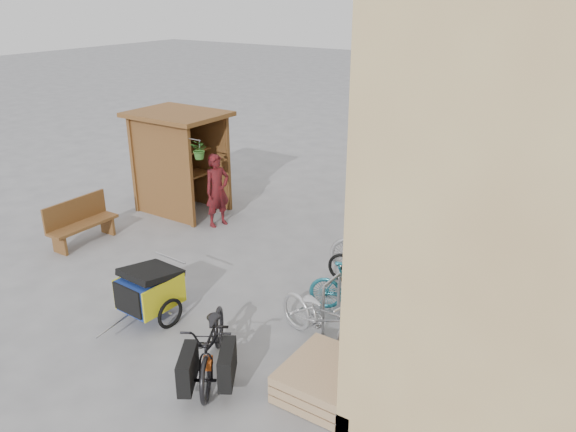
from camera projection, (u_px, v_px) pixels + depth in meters
The scene contains 17 objects.
ground at pixel (219, 288), 10.12m from camera, with size 80.00×80.00×0.00m, color gray.
kiosk at pixel (176, 148), 13.12m from camera, with size 2.49×1.65×2.40m.
bike_rack at pixel (394, 244), 10.61m from camera, with size 0.05×5.35×0.86m.
pallet_stack at pixel (325, 378), 7.42m from camera, with size 1.00×1.20×0.40m.
bench at pixel (80, 221), 11.75m from camera, with size 0.46×1.52×0.96m.
shopping_carts at pixel (492, 187), 13.48m from camera, with size 0.56×1.89×1.01m.
child_trailer at pixel (150, 289), 9.00m from camera, with size 0.97×1.62×0.95m.
cargo_bike at pixel (213, 343), 7.69m from camera, with size 1.54×1.92×0.98m.
person_kiosk at pixel (217, 190), 12.52m from camera, with size 0.61×0.40×1.67m, color maroon.
bike_0 at pixel (324, 318), 8.30m from camera, with size 0.64×1.84×0.97m, color #B3B3B8.
bike_1 at pixel (353, 288), 9.19m from camera, with size 0.42×1.48×0.89m, color teal.
bike_2 at pixel (372, 265), 9.99m from camera, with size 0.57×1.65×0.87m, color black.
bike_3 at pixel (376, 250), 10.35m from camera, with size 0.50×1.76×1.06m, color #B3B3B8.
bike_4 at pixel (396, 238), 10.97m from camera, with size 0.65×1.85×0.97m, color silver.
bike_5 at pixel (402, 229), 11.32m from camera, with size 0.47×1.67×1.00m, color #CB8392.
bike_6 at pixel (423, 221), 11.79m from camera, with size 0.64×1.82×0.96m, color silver.
bike_7 at pixel (427, 212), 12.20m from camera, with size 0.47×1.65×0.99m, color teal.
Camera 1 is at (5.94, -6.74, 4.98)m, focal length 35.00 mm.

